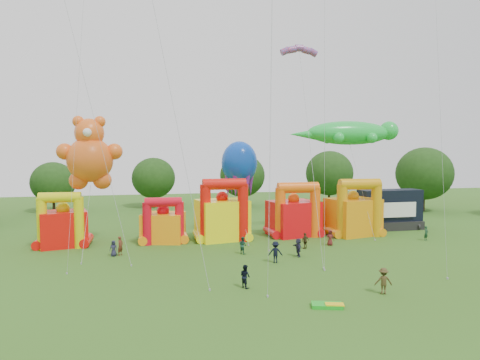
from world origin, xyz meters
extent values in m
plane|color=#345B19|center=(0.00, 0.00, 0.00)|extent=(160.00, 160.00, 0.00)
cylinder|color=#352314|center=(36.71, 42.36, 1.86)|extent=(0.44, 0.44, 3.72)
ellipsoid|color=#1B3C12|center=(36.71, 42.36, 6.41)|extent=(9.30, 9.30, 8.89)
cylinder|color=#352314|center=(24.12, 52.81, 1.75)|extent=(0.44, 0.44, 3.51)
ellipsoid|color=#1B3C12|center=(24.12, 52.81, 6.04)|extent=(8.77, 8.78, 8.39)
cylinder|color=#352314|center=(7.83, 54.49, 1.65)|extent=(0.44, 0.44, 3.30)
ellipsoid|color=#1B3C12|center=(7.83, 54.49, 5.68)|extent=(8.25, 8.25, 7.88)
cylinder|color=#352314|center=(-8.12, 56.47, 1.55)|extent=(0.44, 0.44, 3.09)
ellipsoid|color=#1B3C12|center=(-8.12, 56.47, 5.32)|extent=(7.73, 7.72, 7.38)
cylinder|color=#352314|center=(-24.53, 53.72, 1.44)|extent=(0.44, 0.44, 2.88)
ellipsoid|color=#1B3C12|center=(-24.53, 53.72, 4.96)|extent=(7.20, 7.20, 6.88)
cube|color=red|center=(-17.69, 26.45, 1.90)|extent=(5.46, 4.79, 3.80)
cylinder|color=yellow|center=(-19.52, 25.09, 2.71)|extent=(1.03, 1.03, 5.43)
cylinder|color=yellow|center=(-15.87, 25.09, 2.71)|extent=(1.03, 1.03, 5.43)
cylinder|color=yellow|center=(-17.69, 25.09, 5.43)|extent=(4.16, 1.08, 1.08)
sphere|color=yellow|center=(-17.69, 26.45, 4.10)|extent=(1.40, 1.40, 1.40)
cube|color=orange|center=(-7.10, 26.44, 1.63)|extent=(5.23, 4.58, 3.27)
cylinder|color=red|center=(-8.85, 25.14, 2.33)|extent=(0.99, 0.99, 4.67)
cylinder|color=red|center=(-5.35, 25.14, 2.33)|extent=(0.99, 0.99, 4.67)
cylinder|color=red|center=(-7.10, 25.14, 4.67)|extent=(4.00, 1.04, 1.04)
sphere|color=red|center=(-7.10, 26.44, 3.57)|extent=(1.40, 1.40, 1.40)
cube|color=#FFF00D|center=(-0.37, 26.50, 2.29)|extent=(6.22, 5.36, 4.59)
cylinder|color=red|center=(-2.50, 24.92, 3.28)|extent=(1.20, 1.20, 6.55)
cylinder|color=red|center=(1.76, 24.92, 3.28)|extent=(1.20, 1.20, 6.55)
cylinder|color=red|center=(-0.37, 24.92, 6.55)|extent=(4.86, 1.26, 1.26)
sphere|color=red|center=(-0.37, 26.50, 4.89)|extent=(1.40, 1.40, 1.40)
cube|color=red|center=(8.52, 27.21, 2.08)|extent=(6.39, 5.57, 4.16)
cylinder|color=#FF600D|center=(6.37, 25.61, 2.97)|extent=(1.21, 1.21, 5.94)
cylinder|color=#FF600D|center=(10.67, 25.61, 2.97)|extent=(1.21, 1.21, 5.94)
cylinder|color=#FF600D|center=(8.52, 25.61, 5.94)|extent=(4.90, 1.27, 1.27)
sphere|color=#FF600D|center=(8.52, 27.21, 4.46)|extent=(1.40, 1.40, 1.40)
cube|color=orange|center=(15.78, 26.15, 2.21)|extent=(6.57, 5.74, 4.42)
cylinder|color=orange|center=(13.58, 24.51, 3.16)|extent=(1.24, 1.24, 6.32)
cylinder|color=orange|center=(17.98, 24.51, 3.16)|extent=(1.24, 1.24, 6.32)
cylinder|color=orange|center=(15.78, 24.51, 6.32)|extent=(5.02, 1.30, 1.30)
sphere|color=orange|center=(15.78, 26.15, 4.72)|extent=(1.40, 1.40, 1.40)
cube|color=black|center=(22.23, 28.46, 0.55)|extent=(8.20, 3.21, 1.10)
cube|color=black|center=(22.23, 28.66, 3.13)|extent=(8.19, 2.81, 4.07)
cube|color=white|center=(22.23, 27.09, 2.73)|extent=(5.62, 0.19, 1.91)
cylinder|color=black|center=(18.97, 27.24, 0.40)|extent=(0.30, 0.90, 0.90)
cylinder|color=black|center=(25.48, 27.24, 0.40)|extent=(0.30, 0.90, 0.90)
sphere|color=orange|center=(-14.86, 26.86, 9.29)|extent=(4.91, 4.91, 4.91)
sphere|color=orange|center=(-14.86, 26.86, 12.19)|extent=(3.13, 3.13, 3.13)
sphere|color=orange|center=(-15.97, 26.86, 13.42)|extent=(1.23, 1.23, 1.23)
sphere|color=orange|center=(-13.74, 26.86, 13.42)|extent=(1.23, 1.23, 1.23)
sphere|color=orange|center=(-17.43, 26.86, 10.18)|extent=(1.79, 1.79, 1.79)
sphere|color=orange|center=(-12.29, 26.86, 10.18)|extent=(1.79, 1.79, 1.79)
sphere|color=orange|center=(-16.09, 26.86, 7.06)|extent=(2.01, 2.01, 2.01)
sphere|color=orange|center=(-13.63, 26.86, 7.06)|extent=(2.01, 2.01, 2.01)
sphere|color=white|center=(-14.86, 25.35, 12.19)|extent=(0.89, 0.89, 0.89)
ellipsoid|color=green|center=(16.47, 28.94, 12.52)|extent=(11.33, 3.54, 3.01)
sphere|color=green|center=(22.00, 28.94, 12.85)|extent=(2.43, 2.43, 2.43)
cone|color=green|center=(10.72, 28.94, 12.30)|extent=(4.43, 1.77, 1.77)
sphere|color=green|center=(18.68, 30.71, 11.86)|extent=(1.33, 1.33, 1.33)
sphere|color=green|center=(18.68, 27.17, 11.86)|extent=(1.33, 1.33, 1.33)
sphere|color=green|center=(14.26, 30.71, 11.86)|extent=(1.33, 1.33, 1.33)
sphere|color=green|center=(14.26, 27.17, 11.86)|extent=(1.33, 1.33, 1.33)
ellipsoid|color=#0B3DB0|center=(2.26, 29.48, 8.80)|extent=(4.40, 4.40, 5.28)
cone|color=#591E8C|center=(3.69, 29.48, 6.38)|extent=(0.99, 0.99, 3.52)
cone|color=#591E8C|center=(2.97, 30.72, 6.38)|extent=(0.99, 0.99, 3.52)
cone|color=#591E8C|center=(1.54, 30.72, 6.38)|extent=(0.99, 0.99, 3.52)
cone|color=#591E8C|center=(0.83, 29.48, 6.38)|extent=(0.99, 0.99, 3.52)
cone|color=#591E8C|center=(1.54, 28.25, 6.38)|extent=(0.99, 0.99, 3.52)
cone|color=#591E8C|center=(2.97, 28.25, 6.38)|extent=(0.99, 0.99, 3.52)
cube|color=green|center=(3.01, 3.83, 0.12)|extent=(2.20, 1.51, 0.24)
cube|color=yellow|center=(3.41, 3.53, 0.26)|extent=(1.32, 0.91, 0.10)
imported|color=#22233A|center=(-12.02, 20.70, 0.78)|extent=(0.86, 0.66, 1.55)
imported|color=#5A2819|center=(-11.39, 20.91, 0.95)|extent=(0.75, 0.83, 1.89)
imported|color=#1C4633|center=(0.53, 19.16, 0.86)|extent=(1.00, 1.06, 1.73)
imported|color=black|center=(2.79, 15.25, 0.99)|extent=(1.43, 1.07, 1.98)
imported|color=#3B3117|center=(7.41, 20.01, 0.84)|extent=(1.07, 0.80, 1.69)
imported|color=#23223A|center=(5.58, 16.97, 0.90)|extent=(0.58, 1.69, 1.80)
imported|color=#561A18|center=(10.62, 20.97, 0.85)|extent=(0.87, 0.61, 1.69)
imported|color=#163923|center=(22.47, 21.23, 0.83)|extent=(0.72, 0.63, 1.65)
imported|color=black|center=(-1.44, 8.82, 0.88)|extent=(0.99, 1.06, 1.75)
imported|color=#42351A|center=(8.02, 5.49, 0.95)|extent=(1.36, 0.98, 1.90)
camera|label=1|loc=(-8.06, -21.99, 10.33)|focal=32.00mm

